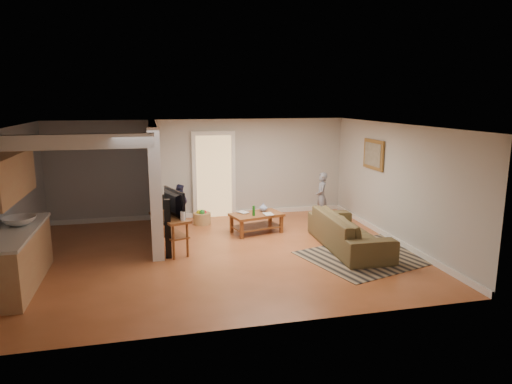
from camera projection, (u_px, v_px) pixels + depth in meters
ground at (221, 254)px, 8.98m from camera, size 7.50×7.50×0.00m
room_shell at (162, 180)px, 8.86m from camera, size 7.54×6.02×2.52m
area_rug at (373, 255)px, 8.89m from camera, size 3.00×2.54×0.01m
sofa at (348, 248)px, 9.35m from camera, size 1.02×2.46×0.71m
coffee_table at (257, 218)px, 10.37m from camera, size 1.26×0.92×0.67m
tv_console at (170, 219)px, 9.02m from camera, size 0.80×1.22×0.99m
speaker_left at (168, 229)px, 8.65m from camera, size 0.13×0.13×1.15m
speaker_right at (165, 216)px, 10.00m from camera, size 0.11×0.11×0.96m
toy_basket at (202, 218)px, 11.09m from camera, size 0.42×0.42×0.38m
child at (321, 220)px, 11.45m from camera, size 0.40×0.51×1.22m
toddler at (180, 221)px, 11.42m from camera, size 0.58×0.56×0.93m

